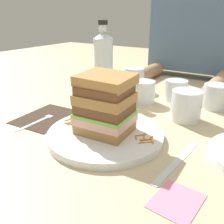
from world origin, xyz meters
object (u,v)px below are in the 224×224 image
water_bottle (103,63)px  diner_across (198,12)px  sandwich (105,105)px  fork (41,119)px  empty_tumbler_3 (134,79)px  empty_tumbler_0 (176,90)px  juice_glass (186,107)px  main_plate (105,134)px  empty_tumbler_2 (216,96)px  napkin_pink (176,201)px  napkin_dark (47,117)px  knife (176,162)px  empty_tumbler_1 (143,92)px

water_bottle → diner_across: size_ratio=0.43×
sandwich → fork: 0.23m
empty_tumbler_3 → diner_across: 0.43m
empty_tumbler_0 → fork: bearing=-124.3°
juice_glass → empty_tumbler_3: bearing=145.3°
main_plate → empty_tumbler_2: (0.18, 0.36, 0.03)m
napkin_pink → empty_tumbler_2: bearing=95.4°
diner_across → napkin_dark: bearing=-106.1°
main_plate → napkin_pink: 0.25m
fork → empty_tumbler_2: 0.54m
fork → empty_tumbler_0: bearing=55.7°
knife → empty_tumbler_1: size_ratio=2.58×
empty_tumbler_1 → sandwich: bearing=-82.2°
empty_tumbler_1 → empty_tumbler_3: (-0.09, 0.11, 0.01)m
main_plate → fork: (-0.21, -0.01, -0.00)m
main_plate → empty_tumbler_3: size_ratio=3.25×
knife → empty_tumbler_3: 0.52m
knife → empty_tumbler_1: (-0.22, 0.30, 0.04)m
sandwich → fork: size_ratio=0.85×
main_plate → empty_tumbler_0: empty_tumbler_0 is taller
empty_tumbler_2 → water_bottle: bearing=-170.0°
fork → water_bottle: 0.32m
sandwich → knife: size_ratio=0.71×
napkin_pink → napkin_dark: bearing=163.6°
napkin_dark → water_bottle: bearing=88.8°
empty_tumbler_0 → empty_tumbler_3: bearing=171.1°
juice_glass → water_bottle: 0.35m
empty_tumbler_2 → napkin_dark: bearing=-138.2°
napkin_dark → water_bottle: water_bottle is taller
fork → empty_tumbler_3: size_ratio=1.92×
empty_tumbler_3 → main_plate: bearing=-71.3°
empty_tumbler_3 → diner_across: bearing=69.0°
sandwich → empty_tumbler_2: size_ratio=1.79×
napkin_dark → empty_tumbler_2: (0.39, 0.35, 0.04)m
napkin_dark → empty_tumbler_3: (0.08, 0.39, 0.04)m
napkin_dark → juice_glass: (0.34, 0.20, 0.04)m
water_bottle → diner_across: 0.51m
main_plate → empty_tumbler_3: bearing=108.7°
sandwich → juice_glass: sandwich is taller
juice_glass → empty_tumbler_2: (0.05, 0.15, -0.00)m
water_bottle → empty_tumbler_1: (0.17, -0.01, -0.08)m
napkin_dark → water_bottle: 0.30m
napkin_dark → diner_across: 0.80m
napkin_pink → juice_glass: bearing=105.8°
napkin_dark → empty_tumbler_3: 0.40m
juice_glass → water_bottle: water_bottle is taller
empty_tumbler_0 → napkin_pink: size_ratio=0.86×
main_plate → juice_glass: 0.25m
fork → juice_glass: size_ratio=1.92×
empty_tumbler_3 → napkin_pink: empty_tumbler_3 is taller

